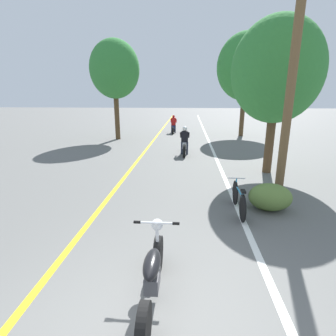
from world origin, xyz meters
name	(u,v)px	position (x,y,z in m)	size (l,w,h in m)	color
lane_stripe_center	(149,146)	(-1.70, 12.73, 0.00)	(0.14, 48.00, 0.01)	yellow
lane_stripe_edge	(211,147)	(1.94, 12.73, 0.00)	(0.14, 48.00, 0.01)	white
utility_pole	(292,79)	(3.32, 5.18, 3.30)	(1.10, 0.24, 6.42)	brown
roadside_tree_right_near	(277,71)	(3.67, 7.65, 3.71)	(3.19, 2.87, 5.56)	#513A23
roadside_tree_right_far	(246,67)	(4.45, 17.15, 4.77)	(3.95, 3.56, 7.06)	#513A23
roadside_tree_left	(115,70)	(-4.18, 15.03, 4.46)	(3.18, 2.86, 6.32)	#513A23
roadside_bush	(270,197)	(2.74, 4.11, 0.35)	(1.10, 0.88, 0.70)	#5B7A38
motorcycle_foreground	(153,274)	(0.12, 0.78, 0.42)	(0.73, 2.08, 0.99)	black
motorcycle_rider_lead	(185,144)	(0.42, 10.63, 0.54)	(0.50, 1.97, 1.42)	black
motorcycle_rider_far	(173,126)	(-0.58, 18.36, 0.52)	(0.50, 2.09, 1.39)	black
bicycle_parked	(239,199)	(1.90, 3.89, 0.36)	(0.44, 1.69, 0.77)	black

